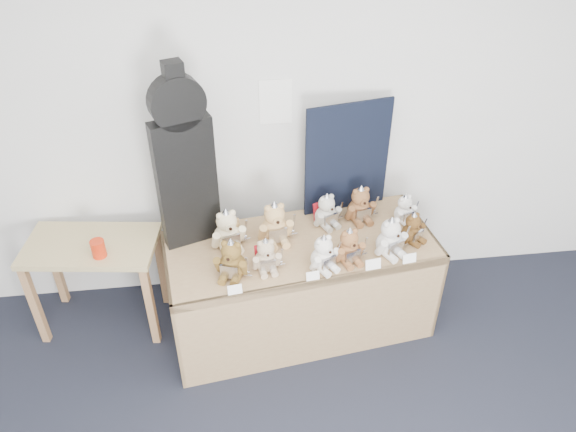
{
  "coord_description": "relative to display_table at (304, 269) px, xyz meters",
  "views": [
    {
      "loc": [
        -0.21,
        -0.81,
        2.98
      ],
      "look_at": [
        0.12,
        1.87,
        1.02
      ],
      "focal_mm": 35.0,
      "sensor_mm": 36.0,
      "label": 1
    }
  ],
  "objects": [
    {
      "name": "side_table",
      "position": [
        -1.37,
        0.27,
        0.01
      ],
      "size": [
        0.9,
        0.58,
        0.7
      ],
      "rotation": [
        0.0,
        0.0,
        -0.13
      ],
      "color": "#977D51",
      "rests_on": "floor"
    },
    {
      "name": "teddy_back_right",
      "position": [
        0.42,
        0.29,
        0.27
      ],
      "size": [
        0.24,
        0.21,
        0.28
      ],
      "rotation": [
        0.0,
        0.0,
        0.21
      ],
      "color": "brown",
      "rests_on": "display_table"
    },
    {
      "name": "teddy_front_right",
      "position": [
        0.26,
        -0.12,
        0.26
      ],
      "size": [
        0.22,
        0.2,
        0.26
      ],
      "rotation": [
        0.0,
        0.0,
        0.29
      ],
      "color": "brown",
      "rests_on": "display_table"
    },
    {
      "name": "teddy_front_far_right",
      "position": [
        0.53,
        -0.08,
        0.27
      ],
      "size": [
        0.24,
        0.23,
        0.29
      ],
      "rotation": [
        0.0,
        0.0,
        0.43
      ],
      "color": "silver",
      "rests_on": "display_table"
    },
    {
      "name": "room_shell",
      "position": [
        -0.11,
        0.59,
        0.91
      ],
      "size": [
        6.0,
        6.0,
        6.0
      ],
      "color": "white",
      "rests_on": "floor"
    },
    {
      "name": "teddy_front_far_left",
      "position": [
        -0.46,
        -0.17,
        0.27
      ],
      "size": [
        0.23,
        0.22,
        0.29
      ],
      "rotation": [
        0.0,
        0.0,
        -0.32
      ],
      "color": "brown",
      "rests_on": "display_table"
    },
    {
      "name": "guitar_case",
      "position": [
        -0.7,
        0.21,
        0.74
      ],
      "size": [
        0.37,
        0.22,
        1.19
      ],
      "rotation": [
        0.0,
        0.0,
        0.34
      ],
      "color": "black",
      "rests_on": "display_table"
    },
    {
      "name": "teddy_back_end",
      "position": [
        0.71,
        0.24,
        0.25
      ],
      "size": [
        0.19,
        0.18,
        0.22
      ],
      "rotation": [
        0.0,
        0.0,
        0.44
      ],
      "color": "white",
      "rests_on": "display_table"
    },
    {
      "name": "entry_card_c",
      "position": [
        0.39,
        -0.22,
        0.19
      ],
      "size": [
        0.1,
        0.03,
        0.07
      ],
      "primitive_type": "cube",
      "rotation": [
        -0.24,
        0.0,
        0.13
      ],
      "color": "white",
      "rests_on": "display_table"
    },
    {
      "name": "red_cup",
      "position": [
        -1.28,
        0.13,
        0.19
      ],
      "size": [
        0.09,
        0.09,
        0.12
      ],
      "primitive_type": "cylinder",
      "color": "red",
      "rests_on": "side_table"
    },
    {
      "name": "entry_card_a",
      "position": [
        -0.45,
        -0.34,
        0.19
      ],
      "size": [
        0.09,
        0.03,
        0.06
      ],
      "primitive_type": "cube",
      "rotation": [
        -0.24,
        0.0,
        0.13
      ],
      "color": "white",
      "rests_on": "display_table"
    },
    {
      "name": "teddy_back_far_left",
      "position": [
        -0.44,
        0.15,
        0.24
      ],
      "size": [
        0.17,
        0.15,
        0.21
      ],
      "rotation": [
        0.0,
        0.0,
        -0.15
      ],
      "color": "olive",
      "rests_on": "display_table"
    },
    {
      "name": "navy_board",
      "position": [
        0.35,
        0.45,
        0.55
      ],
      "size": [
        0.58,
        0.14,
        0.79
      ],
      "primitive_type": "cube",
      "rotation": [
        0.0,
        0.0,
        0.2
      ],
      "color": "black",
      "rests_on": "display_table"
    },
    {
      "name": "display_table",
      "position": [
        0.0,
        0.0,
        0.0
      ],
      "size": [
        1.82,
        0.95,
        0.72
      ],
      "rotation": [
        0.0,
        0.0,
        0.13
      ],
      "color": "#8A6746",
      "rests_on": "floor"
    },
    {
      "name": "teddy_back_left",
      "position": [
        -0.47,
        0.1,
        0.28
      ],
      "size": [
        0.25,
        0.23,
        0.3
      ],
      "rotation": [
        0.0,
        0.0,
        0.3
      ],
      "color": "beige",
      "rests_on": "display_table"
    },
    {
      "name": "entry_card_b",
      "position": [
        0.01,
        -0.27,
        0.19
      ],
      "size": [
        0.08,
        0.03,
        0.06
      ],
      "primitive_type": "cube",
      "rotation": [
        -0.24,
        0.0,
        0.13
      ],
      "color": "white",
      "rests_on": "display_table"
    },
    {
      "name": "teddy_front_centre",
      "position": [
        0.09,
        -0.17,
        0.26
      ],
      "size": [
        0.22,
        0.21,
        0.26
      ],
      "rotation": [
        0.0,
        0.0,
        0.5
      ],
      "color": "silver",
      "rests_on": "display_table"
    },
    {
      "name": "teddy_back_centre_left",
      "position": [
        -0.17,
        0.13,
        0.28
      ],
      "size": [
        0.26,
        0.23,
        0.32
      ],
      "rotation": [
        0.0,
        0.0,
        0.18
      ],
      "color": "tan",
      "rests_on": "display_table"
    },
    {
      "name": "entry_card_d",
      "position": [
        0.62,
        -0.19,
        0.19
      ],
      "size": [
        0.09,
        0.03,
        0.06
      ],
      "primitive_type": "cube",
      "rotation": [
        -0.24,
        0.0,
        0.13
      ],
      "color": "white",
      "rests_on": "display_table"
    },
    {
      "name": "teddy_front_left",
      "position": [
        -0.25,
        -0.14,
        0.25
      ],
      "size": [
        0.21,
        0.18,
        0.25
      ],
      "rotation": [
        0.0,
        0.0,
        0.14
      ],
      "color": "tan",
      "rests_on": "display_table"
    },
    {
      "name": "teddy_front_end",
      "position": [
        0.7,
        0.02,
        0.25
      ],
      "size": [
        0.19,
        0.19,
        0.23
      ],
      "rotation": [
        0.0,
        0.0,
        0.61
      ],
      "color": "brown",
      "rests_on": "display_table"
    },
    {
      "name": "teddy_back_centre_right",
      "position": [
        0.19,
        0.26,
        0.26
      ],
      "size": [
        0.22,
        0.21,
        0.26
      ],
      "rotation": [
        0.0,
        0.0,
        0.43
      ],
      "color": "beige",
      "rests_on": "display_table"
    }
  ]
}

